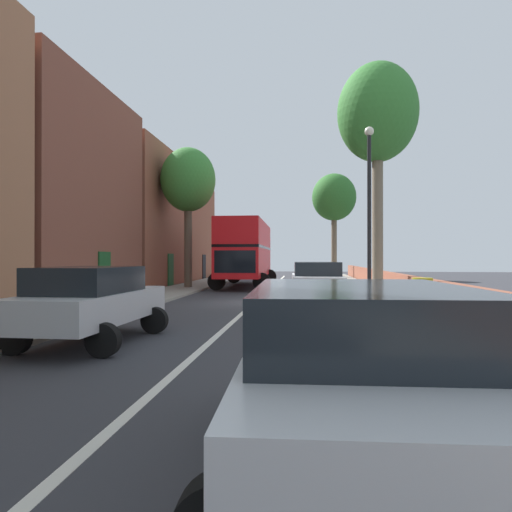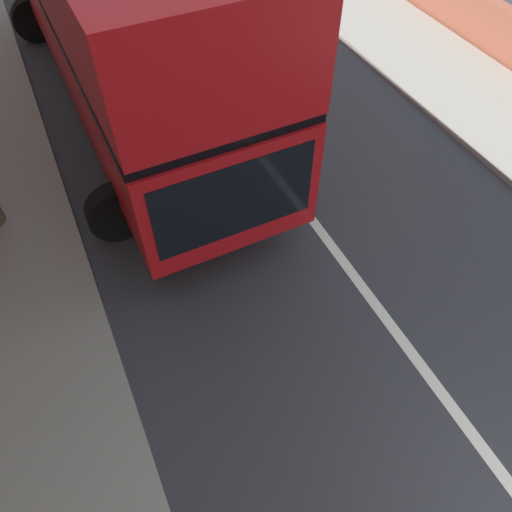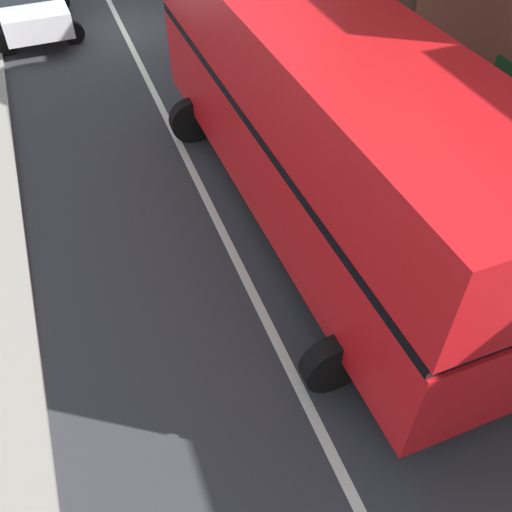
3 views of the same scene
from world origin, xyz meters
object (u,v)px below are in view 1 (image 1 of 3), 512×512
street_tree_right_1 (377,115)px  lamppost_right (369,202)px  double_decker_bus (246,250)px  litter_bin_right (423,299)px  parked_car_silver_right_3 (358,369)px  street_tree_left_2 (188,181)px  parked_car_silver_left_0 (92,300)px  parked_car_white_right_1 (316,281)px  street_tree_right_3 (334,198)px

street_tree_right_1 → lamppost_right: 5.45m
double_decker_bus → litter_bin_right: 17.40m
parked_car_silver_right_3 → lamppost_right: lamppost_right is taller
street_tree_left_2 → litter_bin_right: (10.14, -13.35, -5.67)m
parked_car_silver_left_0 → lamppost_right: (6.80, 6.86, 2.87)m
parked_car_silver_left_0 → parked_car_silver_right_3: parked_car_silver_left_0 is taller
parked_car_white_right_1 → street_tree_right_1: (2.63, 1.97, 6.94)m
double_decker_bus → street_tree_right_1: 12.67m
street_tree_left_2 → street_tree_right_3: size_ratio=0.89×
street_tree_right_1 → street_tree_right_3: street_tree_right_1 is taller
parked_car_silver_left_0 → double_decker_bus: bearing=87.6°
parked_car_silver_right_3 → litter_bin_right: parked_car_silver_right_3 is taller
double_decker_bus → street_tree_right_3: bearing=62.9°
double_decker_bus → parked_car_silver_left_0: 19.56m
parked_car_silver_left_0 → litter_bin_right: parked_car_silver_left_0 is taller
street_tree_right_3 → lamppost_right: 25.28m
parked_car_silver_right_3 → street_tree_right_1: 17.57m
street_tree_right_3 → lamppost_right: size_ratio=1.47×
parked_car_silver_left_0 → street_tree_right_1: street_tree_right_1 is taller
parked_car_silver_right_3 → street_tree_right_3: street_tree_right_3 is taller
street_tree_right_1 → parked_car_silver_left_0: bearing=-126.3°
litter_bin_right → parked_car_silver_right_3: bearing=-106.9°
parked_car_silver_left_0 → parked_car_white_right_1: bearing=59.2°
street_tree_right_1 → street_tree_right_3: size_ratio=1.08×
street_tree_right_1 → parked_car_silver_right_3: bearing=-99.4°
lamppost_right → double_decker_bus: bearing=115.4°
lamppost_right → street_tree_left_2: bearing=132.1°
parked_car_silver_left_0 → parked_car_silver_right_3: size_ratio=1.02×
street_tree_right_3 → lamppost_right: street_tree_right_3 is taller
street_tree_right_3 → street_tree_right_1: bearing=-88.7°
double_decker_bus → street_tree_right_1: (6.83, -9.12, 5.54)m
parked_car_silver_left_0 → street_tree_right_1: 14.63m
litter_bin_right → parked_car_white_right_1: bearing=120.5°
street_tree_right_3 → parked_car_silver_right_3: bearing=-93.3°
double_decker_bus → litter_bin_right: double_decker_bus is taller
parked_car_silver_left_0 → street_tree_left_2: size_ratio=0.53×
street_tree_left_2 → litter_bin_right: street_tree_left_2 is taller
litter_bin_right → street_tree_right_3: bearing=91.3°
parked_car_silver_left_0 → street_tree_left_2: street_tree_left_2 is taller
parked_car_silver_right_3 → lamppost_right: size_ratio=0.68×
double_decker_bus → parked_car_silver_right_3: double_decker_bus is taller
parked_car_silver_right_3 → parked_car_silver_left_0: bearing=132.1°
lamppost_right → litter_bin_right: lamppost_right is taller
street_tree_right_1 → street_tree_left_2: size_ratio=1.21×
parked_car_white_right_1 → street_tree_left_2: street_tree_left_2 is taller
street_tree_right_1 → street_tree_left_2: street_tree_right_1 is taller
litter_bin_right → double_decker_bus: bearing=113.8°
parked_car_silver_left_0 → street_tree_left_2: (-2.34, 16.99, 5.44)m
lamppost_right → litter_bin_right: size_ratio=5.40×
parked_car_silver_left_0 → parked_car_white_right_1: parked_car_white_right_1 is taller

